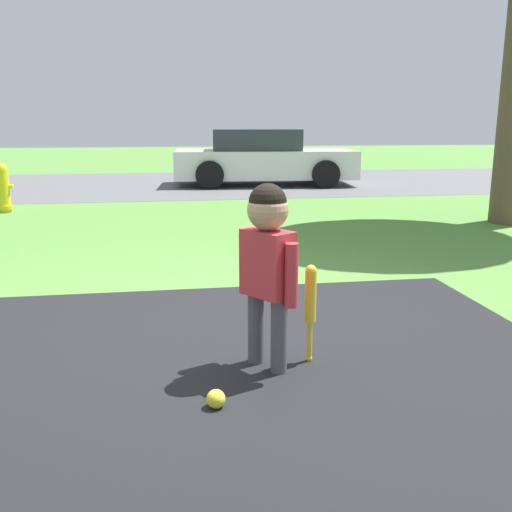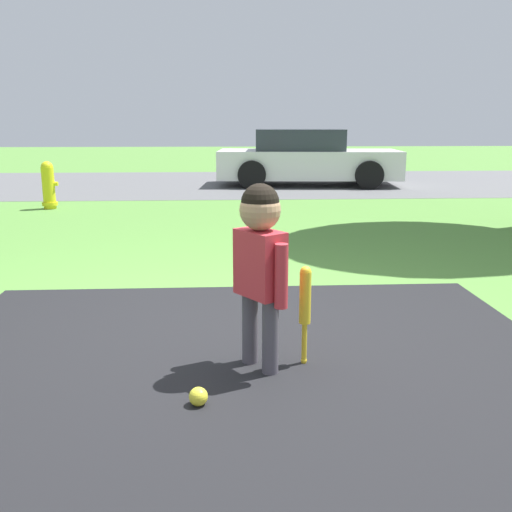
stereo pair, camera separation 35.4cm
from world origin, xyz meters
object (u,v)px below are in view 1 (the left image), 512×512
Objects in this scene: child at (267,251)px; fire_hydrant at (3,188)px; baseball_bat at (310,300)px; sports_ball at (216,399)px; parked_car at (263,159)px.

fire_hydrant is at bearing 170.54° from child.
sports_ball is at bearing -141.28° from baseball_bat.
sports_ball is (-0.59, -0.48, -0.33)m from baseball_bat.
fire_hydrant is (-3.04, 6.38, -0.31)m from child.
fire_hydrant is at bearing -139.40° from parked_car.
child is at bearing -64.54° from fire_hydrant.
baseball_bat is at bearing -62.50° from fire_hydrant.
sports_ball is 10.37m from parked_car.
baseball_bat is at bearing -93.19° from parked_car.
sports_ball is at bearing -96.07° from parked_car.
child is at bearing -170.77° from baseball_bat.
child is 0.84m from sports_ball.
parked_car reaches higher than baseball_bat.
fire_hydrant reaches higher than sports_ball.
child is 7.07m from fire_hydrant.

